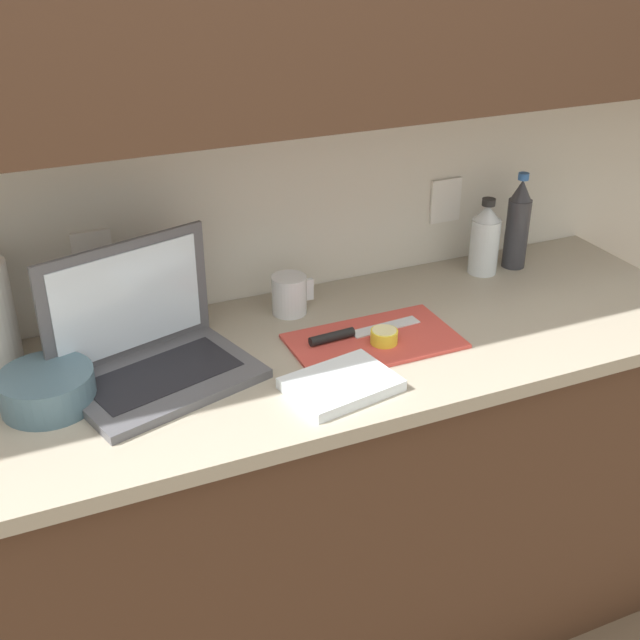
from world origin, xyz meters
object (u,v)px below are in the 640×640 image
at_px(lemon_half_cut, 384,336).
at_px(knife, 346,334).
at_px(bowl_white, 47,389).
at_px(bottle_green_soda, 485,240).
at_px(bottle_oil_tall, 518,225).
at_px(laptop, 149,347).
at_px(cutting_board, 374,341).
at_px(measuring_cup, 290,295).

bearing_deg(lemon_half_cut, knife, 140.53).
distance_m(lemon_half_cut, bowl_white, 0.73).
bearing_deg(bottle_green_soda, bottle_oil_tall, -0.00).
bearing_deg(bottle_oil_tall, lemon_half_cut, -154.77).
distance_m(laptop, knife, 0.45).
height_order(cutting_board, bottle_oil_tall, bottle_oil_tall).
height_order(lemon_half_cut, bottle_oil_tall, bottle_oil_tall).
bearing_deg(bowl_white, measuring_cup, 17.03).
xyz_separation_m(cutting_board, bottle_green_soda, (0.45, 0.23, 0.09)).
xyz_separation_m(knife, measuring_cup, (-0.07, 0.18, 0.03)).
xyz_separation_m(lemon_half_cut, bottle_green_soda, (0.43, 0.25, 0.07)).
height_order(bottle_green_soda, bottle_oil_tall, bottle_oil_tall).
xyz_separation_m(cutting_board, bowl_white, (-0.71, 0.04, 0.03)).
bearing_deg(laptop, lemon_half_cut, -26.72).
xyz_separation_m(bottle_green_soda, bowl_white, (-1.16, -0.19, -0.06)).
relative_size(knife, bowl_white, 1.51).
distance_m(cutting_board, measuring_cup, 0.25).
relative_size(cutting_board, bowl_white, 2.02).
bearing_deg(knife, bowl_white, 176.52).
distance_m(measuring_cup, bowl_white, 0.62).
bearing_deg(bottle_green_soda, laptop, -170.47).
relative_size(bottle_oil_tall, bowl_white, 1.40).
distance_m(bottle_green_soda, measuring_cup, 0.57).
relative_size(cutting_board, measuring_cup, 3.64).
xyz_separation_m(laptop, knife, (0.44, -0.04, -0.05)).
distance_m(laptop, bowl_white, 0.22).
height_order(laptop, knife, laptop).
bearing_deg(bowl_white, bottle_oil_tall, 8.74).
bearing_deg(bottle_oil_tall, cutting_board, -157.22).
relative_size(knife, bottle_oil_tall, 1.07).
xyz_separation_m(measuring_cup, bowl_white, (-0.59, -0.18, -0.01)).
xyz_separation_m(laptop, bottle_green_soda, (0.94, 0.16, 0.03)).
xyz_separation_m(knife, bottle_oil_tall, (0.60, 0.20, 0.10)).
height_order(laptop, lemon_half_cut, laptop).
bearing_deg(measuring_cup, knife, -70.01).
distance_m(bottle_oil_tall, measuring_cup, 0.67).
bearing_deg(laptop, knife, -21.15).
xyz_separation_m(cutting_board, knife, (-0.06, 0.03, 0.01)).
xyz_separation_m(lemon_half_cut, bottle_oil_tall, (0.53, 0.25, 0.10)).
distance_m(bottle_green_soda, bowl_white, 1.18).
height_order(bottle_green_soda, measuring_cup, bottle_green_soda).
xyz_separation_m(knife, lemon_half_cut, (0.07, -0.06, 0.01)).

